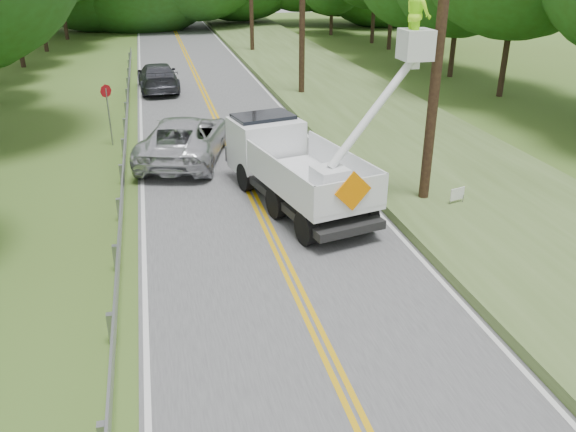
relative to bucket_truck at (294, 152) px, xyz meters
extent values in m
cube|color=#4C4C4E|center=(-1.28, 3.38, -1.48)|extent=(7.20, 96.00, 0.02)
cube|color=gold|center=(-1.38, 3.38, -1.46)|extent=(0.12, 96.00, 0.00)
cube|color=gold|center=(-1.18, 3.38, -1.46)|extent=(0.12, 96.00, 0.00)
cube|color=silver|center=(-4.73, 3.38, -1.46)|extent=(0.12, 96.00, 0.00)
cube|color=silver|center=(2.17, 3.38, -1.46)|extent=(0.12, 96.00, 0.00)
cube|color=gray|center=(-5.38, -6.62, -1.14)|extent=(0.12, 0.14, 0.70)
cube|color=gray|center=(-5.38, -3.62, -1.14)|extent=(0.12, 0.14, 0.70)
cube|color=gray|center=(-5.38, -0.62, -1.14)|extent=(0.12, 0.14, 0.70)
cube|color=gray|center=(-5.38, 2.38, -1.14)|extent=(0.12, 0.14, 0.70)
cube|color=gray|center=(-5.38, 5.38, -1.14)|extent=(0.12, 0.14, 0.70)
cube|color=gray|center=(-5.38, 8.38, -1.14)|extent=(0.12, 0.14, 0.70)
cube|color=gray|center=(-5.38, 11.38, -1.14)|extent=(0.12, 0.14, 0.70)
cube|color=gray|center=(-5.38, 14.38, -1.14)|extent=(0.12, 0.14, 0.70)
cube|color=gray|center=(-5.38, 17.38, -1.14)|extent=(0.12, 0.14, 0.70)
cube|color=gray|center=(-5.38, 20.38, -1.14)|extent=(0.12, 0.14, 0.70)
cube|color=gray|center=(-5.38, 23.38, -1.14)|extent=(0.12, 0.14, 0.70)
cube|color=gray|center=(-5.38, 26.38, -1.14)|extent=(0.12, 0.14, 0.70)
cube|color=gray|center=(-5.28, 4.38, -0.89)|extent=(0.05, 48.00, 0.34)
cylinder|color=black|center=(3.72, -1.62, 3.51)|extent=(0.30, 0.30, 10.00)
cube|color=#485F2C|center=(5.82, 3.38, -1.34)|extent=(7.00, 96.00, 0.30)
cylinder|color=#332319|center=(-12.39, 26.36, -0.11)|extent=(0.32, 0.32, 2.76)
cylinder|color=#332319|center=(-11.78, 33.12, 0.51)|extent=(0.32, 0.32, 3.99)
cylinder|color=#332319|center=(-10.93, 39.88, 0.64)|extent=(0.32, 0.32, 4.25)
cylinder|color=#332319|center=(14.24, 11.17, 0.64)|extent=(0.32, 0.32, 4.25)
cylinder|color=#332319|center=(14.19, 16.70, 0.21)|extent=(0.32, 0.32, 3.40)
cylinder|color=#332319|center=(13.43, 20.79, 0.20)|extent=(0.32, 0.32, 3.38)
cylinder|color=#332319|center=(14.71, 27.98, 0.75)|extent=(0.32, 0.32, 4.48)
cylinder|color=#332319|center=(14.63, 31.55, 0.44)|extent=(0.32, 0.32, 3.86)
cylinder|color=#332319|center=(12.81, 37.48, -0.24)|extent=(0.32, 0.32, 2.50)
cylinder|color=black|center=(-0.48, -3.34, -1.01)|extent=(0.48, 0.96, 0.92)
cylinder|color=black|center=(1.38, -2.92, -1.01)|extent=(0.48, 0.96, 0.92)
cylinder|color=black|center=(-0.89, -1.47, -1.01)|extent=(0.48, 0.96, 0.92)
cylinder|color=black|center=(0.97, -1.06, -1.01)|extent=(0.48, 0.96, 0.92)
cylinder|color=black|center=(-1.41, 0.86, -1.01)|extent=(0.48, 0.96, 0.92)
cylinder|color=black|center=(0.45, 1.27, -1.01)|extent=(0.48, 0.96, 0.92)
cube|color=black|center=(-0.02, -0.99, -0.94)|extent=(3.28, 6.40, 0.24)
cube|color=silver|center=(0.12, -1.64, -0.47)|extent=(3.10, 4.76, 0.21)
cube|color=silver|center=(-0.93, -1.87, 0.01)|extent=(1.01, 4.30, 0.86)
cube|color=silver|center=(1.17, -1.40, 0.01)|extent=(1.01, 4.30, 0.86)
cube|color=silver|center=(0.59, -3.76, 0.01)|extent=(2.16, 0.53, 0.86)
cube|color=silver|center=(-0.58, 1.53, -0.18)|extent=(2.49, 2.24, 1.72)
cube|color=black|center=(-0.62, 1.72, 0.44)|extent=(2.13, 1.63, 0.72)
cube|color=silver|center=(0.35, -2.66, 0.01)|extent=(1.03, 1.03, 0.76)
cube|color=silver|center=(3.02, -1.62, 3.38)|extent=(0.81, 0.81, 0.81)
imported|color=#A9FF1B|center=(3.02, -1.62, 4.16)|extent=(0.62, 0.80, 1.65)
cube|color=orange|center=(0.61, -3.83, 0.15)|extent=(1.06, 0.27, 1.08)
imported|color=silver|center=(-3.09, 4.49, -0.65)|extent=(4.20, 6.39, 1.63)
imported|color=#393B42|center=(-3.70, 16.85, -0.72)|extent=(2.35, 5.28, 1.50)
cylinder|color=gray|center=(-5.87, 6.98, -0.33)|extent=(0.06, 0.06, 2.31)
cylinder|color=maroon|center=(-5.87, 6.98, 0.71)|extent=(0.41, 0.36, 0.52)
cube|color=white|center=(4.48, -2.29, -0.90)|extent=(0.52, 0.18, 0.37)
cylinder|color=gray|center=(4.27, -2.29, -1.22)|extent=(0.02, 0.02, 0.53)
cylinder|color=gray|center=(4.69, -2.29, -1.22)|extent=(0.02, 0.02, 0.53)
camera|label=1|loc=(-4.16, -16.78, 5.72)|focal=36.31mm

